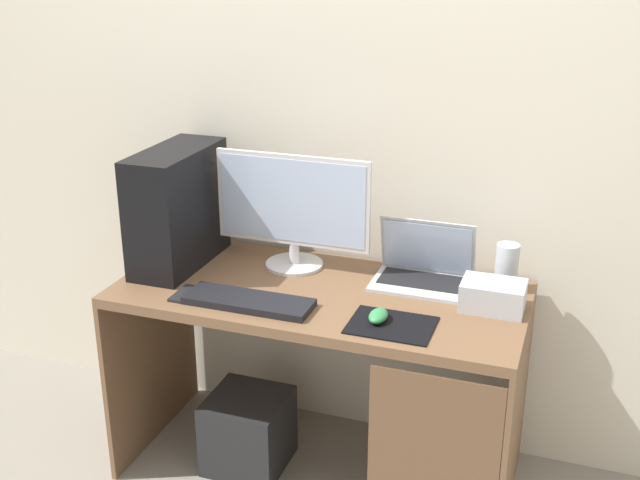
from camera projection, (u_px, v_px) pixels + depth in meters
name	position (u px, v px, depth m)	size (l,w,h in m)	color
ground_plane	(320.00, 467.00, 2.93)	(8.00, 8.00, 0.00)	gray
wall_back	(354.00, 100.00, 2.78)	(4.00, 0.05, 2.60)	beige
desk	(324.00, 331.00, 2.71)	(1.38, 0.63, 0.72)	brown
pc_tower	(178.00, 207.00, 2.82)	(0.19, 0.44, 0.42)	black
monitor	(293.00, 210.00, 2.78)	(0.57, 0.21, 0.42)	silver
laptop	(423.00, 271.00, 2.71)	(0.33, 0.22, 0.22)	#B7BCC6
speaker	(507.00, 268.00, 2.64)	(0.08, 0.08, 0.16)	#B7BCC6
projector	(493.00, 296.00, 2.52)	(0.20, 0.14, 0.09)	#B7BCC6
keyboard	(249.00, 301.00, 2.56)	(0.42, 0.14, 0.02)	black
mousepad	(391.00, 325.00, 2.42)	(0.26, 0.20, 0.01)	black
mouse_left	(378.00, 316.00, 2.44)	(0.06, 0.10, 0.03)	#338C4C
cell_phone	(186.00, 294.00, 2.63)	(0.07, 0.13, 0.01)	#232326
subwoofer	(248.00, 431.00, 2.91)	(0.28, 0.28, 0.28)	#232326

